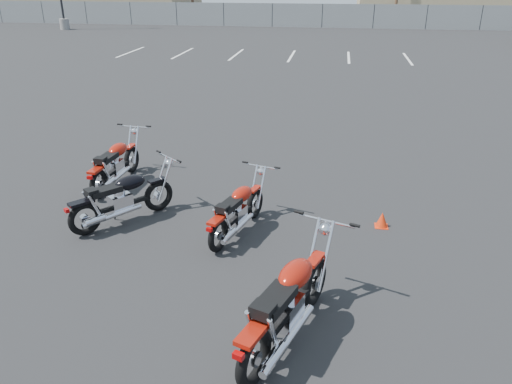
# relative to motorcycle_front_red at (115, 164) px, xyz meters

# --- Properties ---
(ground) EXTENTS (120.00, 120.00, 0.00)m
(ground) POSITION_rel_motorcycle_front_red_xyz_m (2.98, -1.99, -0.47)
(ground) COLOR black
(ground) RESTS_ON ground
(motorcycle_front_red) EXTENTS (0.81, 2.09, 1.02)m
(motorcycle_front_red) POSITION_rel_motorcycle_front_red_xyz_m (0.00, 0.00, 0.00)
(motorcycle_front_red) COLOR black
(motorcycle_front_red) RESTS_ON ground
(motorcycle_second_black) EXTENTS (1.64, 1.87, 1.03)m
(motorcycle_second_black) POSITION_rel_motorcycle_front_red_xyz_m (0.84, -1.62, 0.00)
(motorcycle_second_black) COLOR black
(motorcycle_second_black) RESTS_ON ground
(motorcycle_third_red) EXTENTS (0.96, 1.93, 0.95)m
(motorcycle_third_red) POSITION_rel_motorcycle_front_red_xyz_m (2.92, -1.71, -0.03)
(motorcycle_third_red) COLOR black
(motorcycle_third_red) RESTS_ON ground
(motorcycle_rear_red) EXTENTS (1.29, 2.35, 1.17)m
(motorcycle_rear_red) POSITION_rel_motorcycle_front_red_xyz_m (4.03, -4.27, 0.07)
(motorcycle_rear_red) COLOR black
(motorcycle_rear_red) RESTS_ON ground
(training_cone_near) EXTENTS (0.23, 0.23, 0.27)m
(training_cone_near) POSITION_rel_motorcycle_front_red_xyz_m (5.37, -1.07, -0.33)
(training_cone_near) COLOR red
(training_cone_near) RESTS_ON ground
(chainlink_fence) EXTENTS (80.06, 0.06, 1.80)m
(chainlink_fence) POSITION_rel_motorcycle_front_red_xyz_m (2.98, 33.01, 0.43)
(chainlink_fence) COLOR slate
(chainlink_fence) RESTS_ON ground
(parking_line_stripes) EXTENTS (15.12, 4.00, 0.01)m
(parking_line_stripes) POSITION_rel_motorcycle_front_red_xyz_m (0.48, 18.01, -0.46)
(parking_line_stripes) COLOR silver
(parking_line_stripes) RESTS_ON ground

